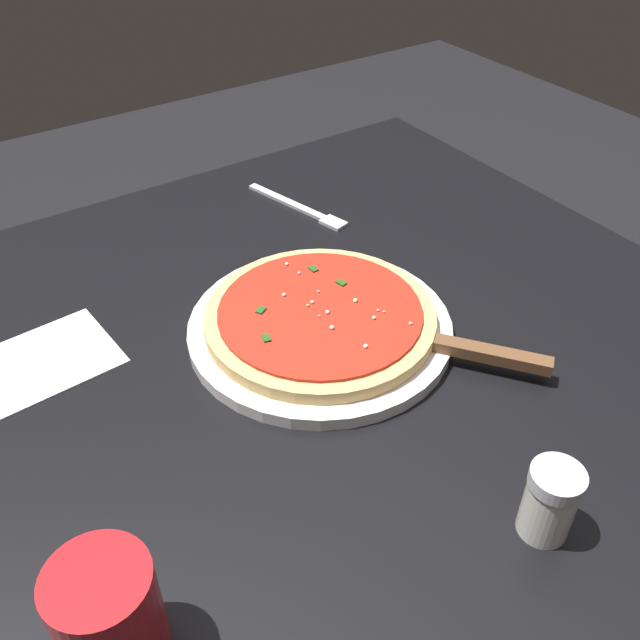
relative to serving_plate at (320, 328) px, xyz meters
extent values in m
cube|color=black|center=(-0.40, -0.37, -0.38)|extent=(0.06, 0.06, 0.69)
cube|color=black|center=(0.01, 0.01, -0.02)|extent=(0.96, 0.91, 0.03)
cylinder|color=white|center=(0.00, 0.00, 0.00)|extent=(0.30, 0.30, 0.02)
cylinder|color=#DBB26B|center=(0.00, 0.00, 0.02)|extent=(0.26, 0.26, 0.02)
cylinder|color=red|center=(0.00, 0.00, 0.03)|extent=(0.23, 0.23, 0.00)
sphere|color=#EFEACC|center=(-0.06, 0.05, 0.03)|extent=(0.00, 0.00, 0.00)
sphere|color=#EFEACC|center=(-0.02, -0.07, 0.03)|extent=(0.00, 0.00, 0.00)
sphere|color=#EFEACC|center=(0.01, -0.01, 0.03)|extent=(0.00, 0.00, 0.00)
sphere|color=#EFEACC|center=(-0.07, 0.08, 0.03)|extent=(0.00, 0.00, 0.00)
sphere|color=#EFEACC|center=(-0.05, 0.04, 0.03)|extent=(0.00, 0.00, 0.00)
sphere|color=#EFEACC|center=(0.01, 0.04, 0.03)|extent=(0.01, 0.01, 0.01)
sphere|color=#EFEACC|center=(-0.02, -0.10, 0.03)|extent=(0.00, 0.00, 0.00)
sphere|color=#EFEACC|center=(-0.02, -0.03, 0.03)|extent=(0.00, 0.00, 0.00)
sphere|color=#EFEACC|center=(0.00, 0.01, 0.03)|extent=(0.00, 0.00, 0.00)
sphere|color=#EFEACC|center=(0.00, 0.08, 0.03)|extent=(0.01, 0.01, 0.01)
sphere|color=#EFEACC|center=(-0.04, 0.01, 0.03)|extent=(0.01, 0.01, 0.01)
sphere|color=#EFEACC|center=(0.00, -0.01, 0.03)|extent=(0.00, 0.00, 0.00)
sphere|color=#EFEACC|center=(0.00, 0.01, 0.03)|extent=(0.00, 0.00, 0.00)
sphere|color=#EFEACC|center=(0.02, -0.04, 0.03)|extent=(0.00, 0.00, 0.00)
sphere|color=#EFEACC|center=(-0.04, 0.05, 0.03)|extent=(0.00, 0.00, 0.00)
cube|color=#23561E|center=(0.08, 0.01, 0.03)|extent=(0.01, 0.01, 0.00)
cube|color=#23561E|center=(-0.04, -0.07, 0.03)|extent=(0.01, 0.01, 0.00)
cube|color=#23561E|center=(0.06, -0.03, 0.03)|extent=(0.01, 0.01, 0.00)
cube|color=#23561E|center=(-0.05, -0.03, 0.03)|extent=(0.01, 0.01, 0.00)
cube|color=silver|center=(-0.05, 0.07, 0.01)|extent=(0.11, 0.11, 0.00)
cube|color=brown|center=(-0.12, 0.15, 0.01)|extent=(0.09, 0.11, 0.01)
cylinder|color=#B2191E|center=(0.33, 0.22, 0.04)|extent=(0.08, 0.08, 0.10)
cube|color=white|center=(0.28, -0.13, -0.01)|extent=(0.16, 0.13, 0.00)
cube|color=silver|center=(-0.13, -0.28, -0.01)|extent=(0.05, 0.15, 0.00)
cube|color=silver|center=(-0.15, -0.19, -0.01)|extent=(0.03, 0.04, 0.00)
cylinder|color=silver|center=(-0.01, 0.33, 0.02)|extent=(0.04, 0.04, 0.06)
cylinder|color=silver|center=(-0.01, 0.33, 0.06)|extent=(0.05, 0.05, 0.01)
camera|label=1|loc=(0.35, 0.52, 0.51)|focal=39.26mm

